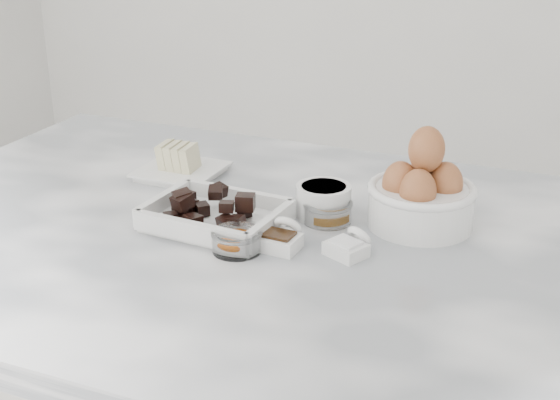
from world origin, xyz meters
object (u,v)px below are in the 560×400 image
(butter_plate, at_px, (180,165))
(vanilla_spoon, at_px, (281,238))
(honey_bowl, at_px, (327,211))
(salt_spoon, at_px, (349,246))
(zest_bowl, at_px, (237,240))
(sugar_ramekin, at_px, (323,200))
(chocolate_dish, at_px, (215,212))
(egg_bowl, at_px, (422,194))

(butter_plate, xyz_separation_m, vanilla_spoon, (0.26, -0.19, -0.01))
(honey_bowl, bearing_deg, salt_spoon, -54.92)
(vanilla_spoon, bearing_deg, butter_plate, 144.61)
(butter_plate, relative_size, vanilla_spoon, 1.90)
(vanilla_spoon, bearing_deg, zest_bowl, -145.39)
(honey_bowl, height_order, vanilla_spoon, vanilla_spoon)
(sugar_ramekin, height_order, salt_spoon, sugar_ramekin)
(chocolate_dish, bearing_deg, egg_bowl, 23.60)
(honey_bowl, bearing_deg, egg_bowl, 16.93)
(vanilla_spoon, xyz_separation_m, salt_spoon, (0.09, 0.02, -0.00))
(vanilla_spoon, height_order, salt_spoon, vanilla_spoon)
(egg_bowl, distance_m, vanilla_spoon, 0.22)
(chocolate_dish, height_order, honey_bowl, chocolate_dish)
(egg_bowl, relative_size, salt_spoon, 2.11)
(butter_plate, bearing_deg, honey_bowl, -15.59)
(honey_bowl, xyz_separation_m, salt_spoon, (0.06, -0.09, -0.00))
(honey_bowl, bearing_deg, vanilla_spoon, -105.15)
(sugar_ramekin, xyz_separation_m, vanilla_spoon, (-0.02, -0.12, -0.01))
(sugar_ramekin, bearing_deg, egg_bowl, 9.73)
(egg_bowl, relative_size, honey_bowl, 2.09)
(vanilla_spoon, bearing_deg, sugar_ramekin, 82.02)
(butter_plate, height_order, honey_bowl, butter_plate)
(sugar_ramekin, bearing_deg, chocolate_dish, -144.19)
(butter_plate, bearing_deg, salt_spoon, -25.81)
(egg_bowl, relative_size, zest_bowl, 2.22)
(zest_bowl, height_order, vanilla_spoon, vanilla_spoon)
(egg_bowl, xyz_separation_m, honey_bowl, (-0.13, -0.04, -0.03))
(butter_plate, relative_size, egg_bowl, 0.85)
(honey_bowl, height_order, zest_bowl, honey_bowl)
(zest_bowl, bearing_deg, honey_bowl, 60.73)
(chocolate_dish, relative_size, zest_bowl, 2.86)
(zest_bowl, xyz_separation_m, salt_spoon, (0.14, 0.05, -0.00))
(chocolate_dish, bearing_deg, vanilla_spoon, -13.27)
(zest_bowl, xyz_separation_m, vanilla_spoon, (0.05, 0.03, -0.00))
(chocolate_dish, height_order, butter_plate, butter_plate)
(egg_bowl, bearing_deg, zest_bowl, -139.06)
(salt_spoon, bearing_deg, egg_bowl, 63.60)
(chocolate_dish, xyz_separation_m, vanilla_spoon, (0.11, -0.03, -0.01))
(butter_plate, distance_m, honey_bowl, 0.30)
(butter_plate, height_order, zest_bowl, butter_plate)
(chocolate_dish, relative_size, butter_plate, 1.52)
(egg_bowl, height_order, honey_bowl, egg_bowl)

